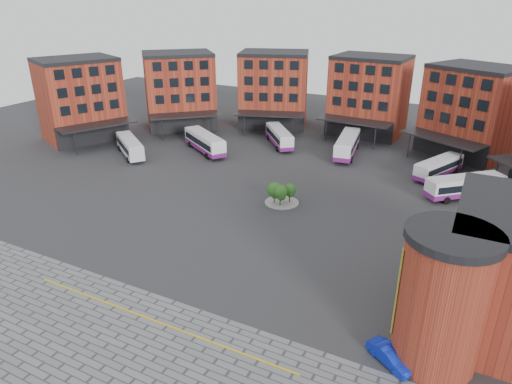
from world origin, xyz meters
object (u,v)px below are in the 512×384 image
at_px(tree_island, 280,192).
at_px(bus_e, 439,167).
at_px(bus_a, 130,145).
at_px(bus_d, 347,145).
at_px(blue_car, 391,356).
at_px(bus_b, 205,142).
at_px(bus_f, 465,186).
at_px(bus_c, 279,136).

relative_size(tree_island, bus_e, 0.45).
height_order(bus_a, bus_e, bus_a).
height_order(bus_d, bus_e, bus_d).
bearing_deg(blue_car, bus_e, 35.79).
distance_m(bus_b, blue_car, 52.12).
distance_m(bus_e, blue_car, 40.95).
height_order(bus_a, bus_b, bus_b).
relative_size(tree_island, bus_d, 0.37).
height_order(bus_f, blue_car, bus_f).
height_order(bus_a, blue_car, bus_a).
relative_size(bus_d, blue_car, 3.11).
bearing_deg(bus_b, bus_a, 159.12).
bearing_deg(tree_island, bus_e, 49.25).
relative_size(bus_c, bus_e, 0.99).
distance_m(bus_b, bus_f, 40.98).
height_order(bus_c, blue_car, bus_c).
bearing_deg(bus_d, bus_e, -21.53).
xyz_separation_m(bus_c, bus_e, (27.16, -3.23, -0.12)).
bearing_deg(bus_b, bus_d, -33.73).
xyz_separation_m(bus_a, bus_f, (50.99, 6.72, -0.11)).
xyz_separation_m(bus_b, bus_d, (22.03, 9.44, 0.04)).
bearing_deg(tree_island, blue_car, -49.31).
bearing_deg(bus_e, bus_f, -33.80).
distance_m(tree_island, bus_b, 24.28).
relative_size(tree_island, bus_c, 0.45).
bearing_deg(bus_a, bus_b, -17.55).
bearing_deg(bus_f, bus_c, -148.82).
xyz_separation_m(bus_a, bus_c, (19.77, 16.43, -0.13)).
height_order(bus_b, bus_f, bus_b).
xyz_separation_m(bus_b, bus_f, (40.97, -0.57, -0.11)).
height_order(bus_e, bus_f, bus_f).
relative_size(bus_b, bus_c, 1.13).
height_order(bus_d, blue_car, bus_d).
relative_size(bus_f, blue_car, 2.52).
bearing_deg(bus_d, bus_a, -160.62).
relative_size(tree_island, blue_car, 1.15).
xyz_separation_m(bus_a, bus_b, (10.02, 7.29, -0.00)).
bearing_deg(bus_e, bus_d, -169.20).
relative_size(bus_a, blue_car, 2.55).
bearing_deg(bus_b, blue_car, -99.11).
distance_m(bus_c, bus_f, 32.69).
bearing_deg(blue_car, bus_d, 53.87).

